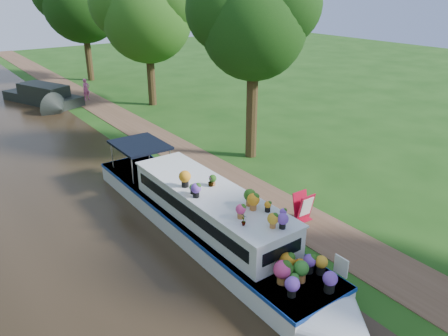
% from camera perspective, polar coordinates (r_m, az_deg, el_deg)
% --- Properties ---
extents(ground, '(100.00, 100.00, 0.00)m').
position_cam_1_polar(ground, '(17.85, 0.10, -3.87)').
color(ground, '#173E0F').
rests_on(ground, ground).
extents(canal_water, '(10.00, 100.00, 0.02)m').
position_cam_1_polar(canal_water, '(15.56, -18.35, -9.51)').
color(canal_water, black).
rests_on(canal_water, ground).
extents(towpath, '(2.20, 100.00, 0.03)m').
position_cam_1_polar(towpath, '(18.50, 3.11, -2.83)').
color(towpath, '#513826').
rests_on(towpath, ground).
extents(plant_boat, '(2.29, 13.52, 2.24)m').
position_cam_1_polar(plant_boat, '(14.66, -1.78, -6.50)').
color(plant_boat, silver).
rests_on(plant_boat, canal_water).
extents(tree_near_overhang, '(5.52, 5.28, 8.99)m').
position_cam_1_polar(tree_near_overhang, '(20.71, 3.80, 18.90)').
color(tree_near_overhang, '#2E210F').
rests_on(tree_near_overhang, ground).
extents(tree_near_mid, '(6.90, 6.60, 9.40)m').
position_cam_1_polar(tree_near_mid, '(31.24, -10.15, 19.69)').
color(tree_near_mid, '#2E210F').
rests_on(tree_near_mid, ground).
extents(second_boat, '(4.39, 7.83, 1.42)m').
position_cam_1_polar(second_boat, '(34.28, -22.45, 8.67)').
color(second_boat, black).
rests_on(second_boat, canal_water).
extents(sandwich_board, '(0.67, 0.53, 1.06)m').
position_cam_1_polar(sandwich_board, '(16.23, 10.32, -5.16)').
color(sandwich_board, '#A90C26').
rests_on(sandwich_board, towpath).
extents(pedestrian_pink, '(0.65, 0.52, 1.57)m').
position_cam_1_polar(pedestrian_pink, '(34.35, -17.56, 9.77)').
color(pedestrian_pink, '#DD5B80').
rests_on(pedestrian_pink, towpath).
extents(verge_plant, '(0.44, 0.42, 0.39)m').
position_cam_1_polar(verge_plant, '(17.61, -1.91, -3.55)').
color(verge_plant, '#366F21').
rests_on(verge_plant, ground).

